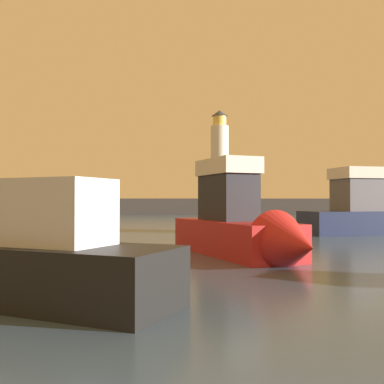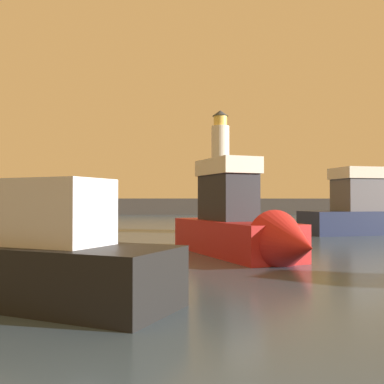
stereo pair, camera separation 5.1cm
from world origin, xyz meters
name	(u,v)px [view 1 (the left image)]	position (x,y,z in m)	size (l,w,h in m)	color
ground_plane	(179,227)	(0.00, 32.12, 0.00)	(220.00, 220.00, 0.00)	#384C60
breakwater	(177,206)	(0.00, 64.24, 1.15)	(73.32, 4.60, 2.30)	#423F3D
lighthouse	(220,157)	(6.18, 64.24, 8.44)	(2.61, 2.61, 12.97)	silver
motorboat_1	(243,226)	(2.19, 14.03, 1.09)	(4.72, 8.33, 3.90)	#B21E1E
motorboat_3	(379,214)	(12.08, 25.01, 1.18)	(9.52, 4.54, 4.50)	#1E284C
mooring_buoy	(246,226)	(3.96, 24.87, 0.47)	(0.95, 0.95, 0.95)	red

